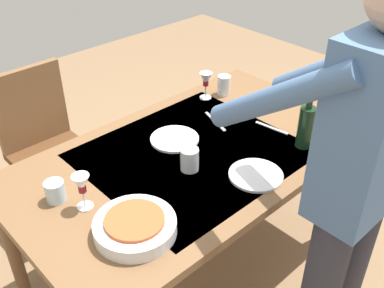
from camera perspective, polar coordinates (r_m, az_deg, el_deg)
The scene contains 16 objects.
ground_plane at distance 2.53m, azimuth 0.00°, elevation -14.72°, with size 6.00×6.00×0.00m, color #846647.
dining_table at distance 2.08m, azimuth 0.00°, elevation -2.67°, with size 1.65×0.95×0.72m.
chair_near at distance 2.62m, azimuth -18.18°, elevation 0.55°, with size 0.40×0.40×0.91m.
person_server at distance 1.58m, azimuth 19.78°, elevation -4.55°, with size 0.42×0.61×1.69m.
wine_bottle at distance 2.10m, azimuth 14.19°, elevation 2.28°, with size 0.07×0.07×0.30m.
wine_glass_left at distance 2.45m, azimuth 1.75°, elevation 7.98°, with size 0.07×0.07×0.15m.
wine_glass_right at distance 1.74m, azimuth -13.75°, elevation -5.14°, with size 0.07×0.07×0.15m.
water_cup_near_left at distance 2.37m, azimuth 16.52°, elevation 4.18°, with size 0.07×0.07×0.11m, color silver.
water_cup_near_right at distance 1.84m, azimuth -16.90°, elevation -5.74°, with size 0.08×0.08×0.09m, color silver.
water_cup_far_left at distance 2.52m, azimuth 4.07°, elevation 7.42°, with size 0.07×0.07×0.11m, color silver.
water_cup_far_right at distance 1.92m, azimuth -0.31°, elevation -1.95°, with size 0.08×0.08×0.10m, color silver.
serving_bowl_pasta at distance 1.65m, azimuth -7.22°, elevation -10.22°, with size 0.30×0.30×0.07m.
dinner_plate_near at distance 2.13m, azimuth -2.22°, elevation 0.64°, with size 0.23×0.23×0.01m, color silver.
dinner_plate_far at distance 1.92m, azimuth 8.06°, elevation -3.90°, with size 0.23×0.23×0.01m, color silver.
table_knife at distance 2.28m, azimuth 2.95°, elevation 2.87°, with size 0.01×0.20×0.01m, color silver.
table_fork at distance 2.25m, azimuth 10.03°, elevation 2.02°, with size 0.01×0.18×0.01m, color silver.
Camera 1 is at (1.14, 1.22, 1.90)m, focal length 42.24 mm.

